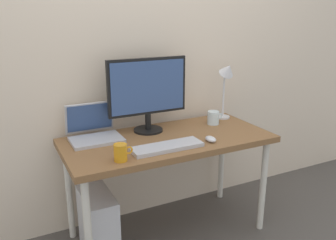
{
  "coord_description": "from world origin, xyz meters",
  "views": [
    {
      "loc": [
        -0.97,
        -1.94,
        1.5
      ],
      "look_at": [
        0.0,
        0.0,
        0.83
      ],
      "focal_mm": 37.84,
      "sensor_mm": 36.0,
      "label": 1
    }
  ],
  "objects": [
    {
      "name": "ground_plane",
      "position": [
        0.0,
        0.0,
        0.0
      ],
      "size": [
        6.0,
        6.0,
        0.0
      ],
      "primitive_type": "plane",
      "color": "#4C4742"
    },
    {
      "name": "back_wall",
      "position": [
        0.0,
        0.37,
        1.3
      ],
      "size": [
        4.4,
        0.04,
        2.6
      ],
      "primitive_type": "cube",
      "color": "beige",
      "rests_on": "ground_plane"
    },
    {
      "name": "desk",
      "position": [
        0.0,
        0.0,
        0.64
      ],
      "size": [
        1.35,
        0.62,
        0.71
      ],
      "color": "brown",
      "rests_on": "ground_plane"
    },
    {
      "name": "monitor",
      "position": [
        -0.06,
        0.18,
        1.0
      ],
      "size": [
        0.55,
        0.2,
        0.5
      ],
      "color": "black",
      "rests_on": "desk"
    },
    {
      "name": "laptop",
      "position": [
        -0.43,
        0.2,
        0.77
      ],
      "size": [
        0.32,
        0.28,
        0.23
      ],
      "color": "#B2B2B7",
      "rests_on": "desk"
    },
    {
      "name": "desk_lamp",
      "position": [
        0.57,
        0.18,
        1.03
      ],
      "size": [
        0.11,
        0.16,
        0.44
      ],
      "color": "silver",
      "rests_on": "desk"
    },
    {
      "name": "keyboard",
      "position": [
        -0.09,
        -0.17,
        0.72
      ],
      "size": [
        0.44,
        0.14,
        0.02
      ],
      "primitive_type": "cube",
      "color": "#B2B2B7",
      "rests_on": "desk"
    },
    {
      "name": "mouse",
      "position": [
        0.21,
        -0.19,
        0.73
      ],
      "size": [
        0.06,
        0.09,
        0.03
      ],
      "primitive_type": "ellipsoid",
      "color": "silver",
      "rests_on": "desk"
    },
    {
      "name": "coffee_mug",
      "position": [
        -0.4,
        -0.22,
        0.76
      ],
      "size": [
        0.11,
        0.07,
        0.1
      ],
      "color": "orange",
      "rests_on": "desk"
    },
    {
      "name": "glass_cup",
      "position": [
        0.42,
        0.11,
        0.76
      ],
      "size": [
        0.12,
        0.09,
        0.1
      ],
      "color": "silver",
      "rests_on": "desk"
    },
    {
      "name": "computer_tower",
      "position": [
        -0.49,
        -0.0,
        0.21
      ],
      "size": [
        0.18,
        0.36,
        0.42
      ],
      "primitive_type": "cube",
      "color": "silver",
      "rests_on": "ground_plane"
    }
  ]
}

